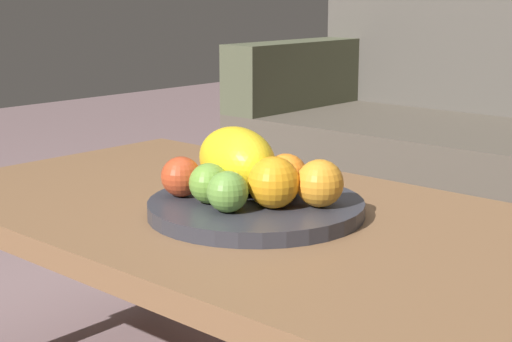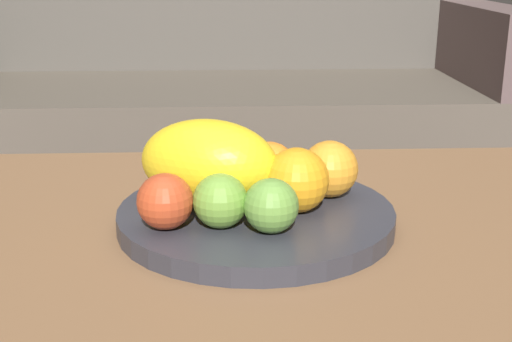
{
  "view_description": "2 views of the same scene",
  "coord_description": "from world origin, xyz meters",
  "views": [
    {
      "loc": [
        0.87,
        -0.95,
        0.79
      ],
      "look_at": [
        0.02,
        -0.02,
        0.5
      ],
      "focal_mm": 55.36,
      "sensor_mm": 36.0,
      "label": 1
    },
    {
      "loc": [
        -0.02,
        -0.85,
        0.76
      ],
      "look_at": [
        0.02,
        -0.02,
        0.5
      ],
      "focal_mm": 48.12,
      "sensor_mm": 36.0,
      "label": 2
    }
  ],
  "objects": [
    {
      "name": "orange_left",
      "position": [
        0.04,
        0.03,
        0.48
      ],
      "size": [
        0.07,
        0.07,
        0.07
      ],
      "primitive_type": "sphere",
      "color": "orange",
      "rests_on": "fruit_bowl"
    },
    {
      "name": "couch",
      "position": [
        -0.03,
        1.21,
        0.3
      ],
      "size": [
        1.7,
        0.7,
        0.9
      ],
      "color": "#51493E",
      "rests_on": "ground_plane"
    },
    {
      "name": "apple_left",
      "position": [
        -0.09,
        -0.08,
        0.48
      ],
      "size": [
        0.07,
        0.07,
        0.07
      ],
      "primitive_type": "sphere",
      "color": "#BC4222",
      "rests_on": "fruit_bowl"
    },
    {
      "name": "banana_bunch",
      "position": [
        -0.01,
        0.03,
        0.47
      ],
      "size": [
        0.17,
        0.12,
        0.06
      ],
      "color": "yellow",
      "rests_on": "fruit_bowl"
    },
    {
      "name": "orange_front",
      "position": [
        0.12,
        0.02,
        0.48
      ],
      "size": [
        0.08,
        0.08,
        0.08
      ],
      "primitive_type": "sphere",
      "color": "orange",
      "rests_on": "fruit_bowl"
    },
    {
      "name": "melon_large_front",
      "position": [
        -0.04,
        0.0,
        0.5
      ],
      "size": [
        0.21,
        0.17,
        0.11
      ],
      "primitive_type": "ellipsoid",
      "rotation": [
        0.0,
        0.0,
        -0.34
      ],
      "color": "yellow",
      "rests_on": "fruit_bowl"
    },
    {
      "name": "fruit_bowl",
      "position": [
        0.02,
        -0.02,
        0.43
      ],
      "size": [
        0.36,
        0.36,
        0.03
      ],
      "primitive_type": "cylinder",
      "color": "#303039",
      "rests_on": "coffee_table"
    },
    {
      "name": "coffee_table",
      "position": [
        0.0,
        0.0,
        0.38
      ],
      "size": [
        1.24,
        0.68,
        0.42
      ],
      "color": "brown",
      "rests_on": "ground_plane"
    },
    {
      "name": "apple_right",
      "position": [
        0.04,
        -0.1,
        0.48
      ],
      "size": [
        0.07,
        0.07,
        0.07
      ],
      "primitive_type": "sphere",
      "color": "#689B3E",
      "rests_on": "fruit_bowl"
    },
    {
      "name": "apple_front",
      "position": [
        -0.02,
        -0.08,
        0.48
      ],
      "size": [
        0.07,
        0.07,
        0.07
      ],
      "primitive_type": "sphere",
      "color": "#6D9E39",
      "rests_on": "fruit_bowl"
    },
    {
      "name": "orange_right",
      "position": [
        0.07,
        -0.03,
        0.49
      ],
      "size": [
        0.08,
        0.08,
        0.08
      ],
      "primitive_type": "sphere",
      "color": "orange",
      "rests_on": "fruit_bowl"
    }
  ]
}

